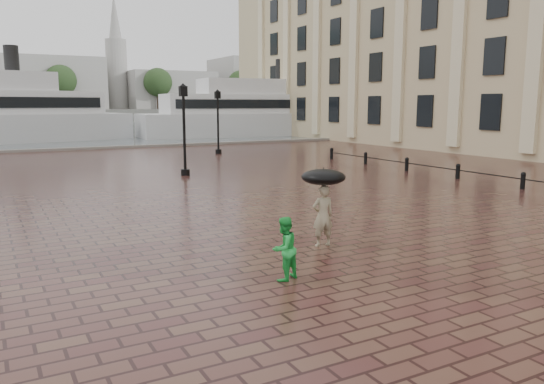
{
  "coord_description": "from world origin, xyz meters",
  "views": [
    {
      "loc": [
        -5.77,
        -11.32,
        3.55
      ],
      "look_at": [
        0.38,
        0.01,
        1.4
      ],
      "focal_mm": 35.0,
      "sensor_mm": 36.0,
      "label": 1
    }
  ],
  "objects_px": {
    "street_lamps": "(78,128)",
    "child_pedestrian": "(284,249)",
    "adult_pedestrian": "(323,216)",
    "ferry_far": "(256,113)"
  },
  "relations": [
    {
      "from": "child_pedestrian",
      "to": "ferry_far",
      "type": "bearing_deg",
      "value": -138.32
    },
    {
      "from": "child_pedestrian",
      "to": "adult_pedestrian",
      "type": "bearing_deg",
      "value": -162.23
    },
    {
      "from": "adult_pedestrian",
      "to": "ferry_far",
      "type": "relative_size",
      "value": 0.06
    },
    {
      "from": "adult_pedestrian",
      "to": "ferry_far",
      "type": "distance_m",
      "value": 47.24
    },
    {
      "from": "street_lamps",
      "to": "adult_pedestrian",
      "type": "distance_m",
      "value": 18.33
    },
    {
      "from": "child_pedestrian",
      "to": "ferry_far",
      "type": "xyz_separation_m",
      "value": [
        21.92,
        44.67,
        1.89
      ]
    },
    {
      "from": "street_lamps",
      "to": "child_pedestrian",
      "type": "distance_m",
      "value": 19.9
    },
    {
      "from": "adult_pedestrian",
      "to": "child_pedestrian",
      "type": "height_order",
      "value": "adult_pedestrian"
    },
    {
      "from": "street_lamps",
      "to": "child_pedestrian",
      "type": "height_order",
      "value": "street_lamps"
    },
    {
      "from": "street_lamps",
      "to": "ferry_far",
      "type": "xyz_separation_m",
      "value": [
        22.81,
        24.85,
        0.22
      ]
    }
  ]
}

